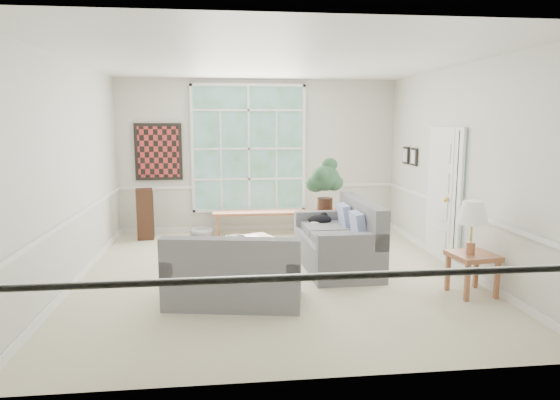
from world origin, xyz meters
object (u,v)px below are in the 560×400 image
Objects in this scene: side_table at (472,274)px; loveseat_front at (234,267)px; end_table at (328,230)px; coffee_table at (239,253)px; loveseat_right at (336,234)px.

loveseat_front is at bearing 178.70° from side_table.
end_table is 2.89m from side_table.
end_table is (1.59, 1.03, 0.11)m from coffee_table.
end_table is at bearing 116.90° from side_table.
side_table reaches higher than coffee_table.
loveseat_right reaches higher than loveseat_front.
end_table is (0.13, 1.19, -0.19)m from loveseat_right.
loveseat_front is 1.50m from coffee_table.
end_table is 1.18× the size of side_table.
loveseat_right is at bearing -96.34° from end_table.
coffee_table is 1.89m from end_table.
loveseat_front reaches higher than side_table.
loveseat_right reaches higher than side_table.
end_table reaches higher than side_table.
coffee_table is at bearing 172.05° from loveseat_right.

